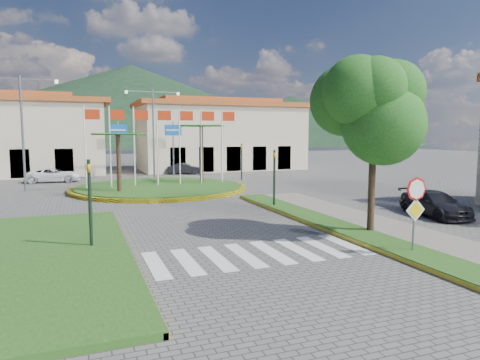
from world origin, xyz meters
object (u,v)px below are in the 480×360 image
object	(u,v)px
car_dark_a	(47,175)
car_dark_b	(185,169)
white_van	(54,175)
deciduous_tree	(374,106)
stop_sign	(415,203)
car_side_right	(435,204)
roundabout_island	(160,187)

from	to	relation	value
car_dark_a	car_dark_b	world-z (taller)	car_dark_b
white_van	car_dark_a	bearing A→B (deg)	31.87
deciduous_tree	white_van	world-z (taller)	deciduous_tree
stop_sign	deciduous_tree	size ratio (longest dim) A/B	0.39
stop_sign	car_side_right	size ratio (longest dim) A/B	0.63
stop_sign	car_dark_a	xyz separation A→B (m)	(-12.90, 29.08, -1.26)
white_van	stop_sign	bearing A→B (deg)	-152.39
stop_sign	white_van	size ratio (longest dim) A/B	0.61
roundabout_island	deciduous_tree	size ratio (longest dim) A/B	1.87
roundabout_island	white_van	world-z (taller)	roundabout_island
stop_sign	car_dark_b	distance (m)	31.06
deciduous_tree	car_side_right	xyz separation A→B (m)	(5.42, 2.00, -4.56)
roundabout_island	car_dark_a	size ratio (longest dim) A/B	4.06
car_dark_a	car_side_right	xyz separation A→B (m)	(18.92, -24.04, 0.08)
car_dark_a	roundabout_island	bearing A→B (deg)	-158.06
white_van	deciduous_tree	bearing A→B (deg)	-148.78
deciduous_tree	car_dark_a	size ratio (longest dim) A/B	2.17
roundabout_island	car_dark_a	xyz separation A→B (m)	(-8.00, 9.04, 0.36)
deciduous_tree	car_side_right	bearing A→B (deg)	20.26
roundabout_island	deciduous_tree	distance (m)	18.55
roundabout_island	car_side_right	distance (m)	18.56
deciduous_tree	car_dark_b	xyz separation A→B (m)	(-0.93, 28.00, -4.61)
stop_sign	car_dark_a	bearing A→B (deg)	113.92
car_side_right	deciduous_tree	bearing A→B (deg)	-151.12
stop_sign	car_dark_a	distance (m)	31.84
deciduous_tree	car_side_right	distance (m)	7.36
deciduous_tree	white_van	bearing A→B (deg)	117.38
roundabout_island	stop_sign	world-z (taller)	roundabout_island
car_dark_b	car_dark_a	bearing A→B (deg)	115.89
white_van	car_dark_b	bearing A→B (deg)	-72.14
roundabout_island	deciduous_tree	world-z (taller)	deciduous_tree
car_dark_b	white_van	bearing A→B (deg)	121.05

